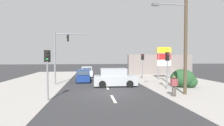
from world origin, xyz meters
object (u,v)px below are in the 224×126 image
Objects in this scene: utility_pole_foreground_right at (184,28)px; pedestal_signal_left_kerb at (47,66)px; pedestal_signal_far_median at (143,62)px; pedestrian_at_kerb at (174,85)px; hatchback_receding_far at (83,76)px; traffic_signal_mast at (60,51)px; pedestal_signal_right_kerb at (167,64)px; shopping_plaza_sign at (164,58)px; sedan_crossing_left at (87,72)px; suv_kerbside_parked at (115,78)px; hatchback_oncoming_near at (117,74)px.

utility_pole_foreground_right reaches higher than pedestal_signal_left_kerb.
pedestal_signal_far_median reaches higher than pedestrian_at_kerb.
pedestal_signal_far_median is at bearing 12.38° from hatchback_receding_far.
traffic_signal_mast reaches higher than pedestal_signal_right_kerb.
shopping_plaza_sign is at bearing 3.87° from pedestal_signal_far_median.
hatchback_receding_far is at bearing -170.01° from shopping_plaza_sign.
pedestal_signal_far_median is 0.82× the size of sedan_crossing_left.
suv_kerbside_parked reaches higher than hatchback_oncoming_near.
shopping_plaza_sign is at bearing 68.36° from pedestal_signal_right_kerb.
pedestal_signal_far_median is (10.33, 11.39, 0.00)m from pedestal_signal_left_kerb.
traffic_signal_mast is 3.68× the size of pedestrian_at_kerb.
utility_pole_foreground_right is 12.16m from hatchback_oncoming_near.
pedestal_signal_left_kerb reaches higher than hatchback_receding_far.
pedestal_signal_left_kerb is 0.97× the size of hatchback_receding_far.
hatchback_oncoming_near is (7.07, 3.66, -3.13)m from traffic_signal_mast.
traffic_signal_mast reaches higher than pedestrian_at_kerb.
utility_pole_foreground_right is at bearing -105.71° from shopping_plaza_sign.
shopping_plaza_sign is at bearing 16.09° from traffic_signal_mast.
sedan_crossing_left is at bearing 132.38° from hatchback_oncoming_near.
suv_kerbside_parked is (-5.02, 4.91, -4.54)m from utility_pole_foreground_right.
traffic_signal_mast is 11.51m from pedestal_signal_far_median.
suv_kerbside_parked is (-8.08, -5.98, -2.10)m from shopping_plaza_sign.
utility_pole_foreground_right is at bearing -69.53° from hatchback_oncoming_near.
traffic_signal_mast reaches higher than suv_kerbside_parked.
sedan_crossing_left is (2.36, 15.92, -1.71)m from pedestal_signal_left_kerb.
utility_pole_foreground_right is 2.75× the size of hatchback_receding_far.
hatchback_oncoming_near is (1.10, 5.59, -0.18)m from suv_kerbside_parked.
suv_kerbside_parked is at bearing 153.90° from pedestal_signal_right_kerb.
pedestal_signal_right_kerb reaches higher than sedan_crossing_left.
utility_pole_foreground_right is 2.21× the size of suv_kerbside_parked.
hatchback_oncoming_near is 0.86× the size of sedan_crossing_left.
suv_kerbside_parked is 10.77m from sedan_crossing_left.
hatchback_oncoming_near is (-3.68, 7.93, -1.71)m from pedestal_signal_right_kerb.
hatchback_oncoming_near is 6.36m from sedan_crossing_left.
pedestal_signal_right_kerb is 0.78× the size of suv_kerbside_parked.
pedestal_signal_far_median is at bearing 91.24° from utility_pole_foreground_right.
pedestal_signal_left_kerb is at bearing -179.40° from pedestrian_at_kerb.
hatchback_oncoming_near is 2.28× the size of pedestrian_at_kerb.
traffic_signal_mast is at bearing 158.35° from pedestal_signal_right_kerb.
pedestal_signal_left_kerb is at bearing -132.21° from pedestal_signal_far_median.
sedan_crossing_left is at bearing 150.39° from pedestal_signal_far_median.
pedestal_signal_left_kerb is 15.38m from pedestal_signal_far_median.
traffic_signal_mast reaches higher than sedan_crossing_left.
pedestal_signal_right_kerb is at bearing 95.33° from utility_pole_foreground_right.
shopping_plaza_sign is 10.27m from suv_kerbside_parked.
shopping_plaza_sign reaches higher than pedestal_signal_far_median.
hatchback_receding_far is at bearing 127.68° from pedestrian_at_kerb.
pedestal_signal_left_kerb reaches higher than suv_kerbside_parked.
shopping_plaza_sign is at bearing 69.94° from pedestrian_at_kerb.
utility_pole_foreground_right reaches higher than pedestrian_at_kerb.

